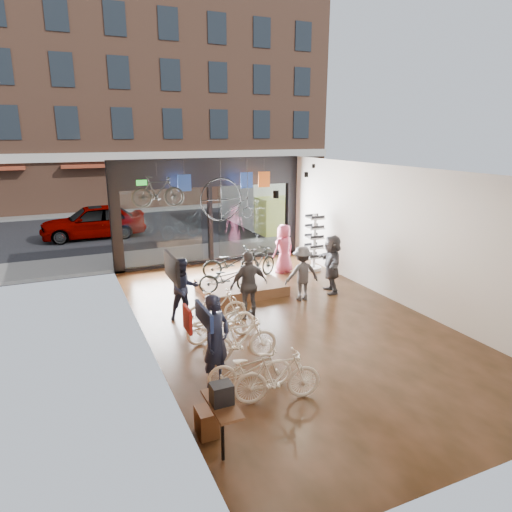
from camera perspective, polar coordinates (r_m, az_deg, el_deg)
ground_plane at (r=11.89m, az=3.67°, el=-8.03°), size 7.00×12.00×0.04m
ceiling at (r=10.97m, az=4.01°, el=10.76°), size 7.00×12.00×0.04m
wall_left at (r=10.18m, az=-14.01°, el=-1.01°), size 0.04×12.00×3.80m
wall_right at (r=13.25m, az=17.46°, el=2.45°), size 0.04×12.00×3.80m
wall_back at (r=6.86m, az=28.28°, el=-10.43°), size 7.00×0.04×3.80m
storefront at (r=16.71m, az=-5.79°, el=5.58°), size 7.00×0.26×3.80m
exit_sign at (r=15.86m, az=-14.12°, el=8.89°), size 0.35×0.06×0.18m
street_road at (r=25.62m, az=-12.03°, el=4.31°), size 30.00×18.00×0.02m
sidewalk_near at (r=18.21m, az=-6.82°, el=0.42°), size 30.00×2.40×0.12m
sidewalk_far at (r=29.48m, az=-13.70°, el=5.73°), size 30.00×2.00×0.12m
opposite_building at (r=31.67m, az=-15.40°, el=18.87°), size 26.00×5.00×14.00m
street_car at (r=22.06m, az=-19.69°, el=4.12°), size 4.54×1.83×1.55m
box_truck at (r=23.02m, az=0.89°, el=6.71°), size 2.17×6.52×2.57m
floor_bike_1 at (r=8.35m, az=2.69°, el=-14.81°), size 1.66×0.74×0.96m
floor_bike_2 at (r=8.74m, az=-0.75°, el=-13.82°), size 1.67×0.86×0.84m
floor_bike_3 at (r=9.68m, az=-1.89°, el=-10.42°), size 1.62×0.59×0.95m
floor_bike_4 at (r=10.64m, az=-4.40°, el=-8.17°), size 1.76×0.77×0.90m
floor_bike_5 at (r=11.39m, az=-4.96°, el=-6.51°), size 1.56×0.57×0.92m
display_platform at (r=13.79m, az=-1.89°, el=-3.93°), size 2.40×1.80×0.30m
display_bike_left at (r=12.81m, az=-3.61°, el=-2.77°), size 1.69×0.95×0.84m
display_bike_mid at (r=13.92m, az=0.34°, el=-0.93°), size 1.68×1.23×1.00m
display_bike_right at (r=14.10m, az=-3.13°, el=-0.87°), size 1.87×0.92×0.94m
customer_0 at (r=8.69m, az=-4.99°, el=-10.48°), size 0.79×0.72×1.80m
customer_1 at (r=11.79m, az=-8.97°, el=-4.09°), size 0.83×0.67×1.61m
customer_2 at (r=11.70m, az=-0.89°, el=-3.62°), size 1.07×0.50×1.78m
customer_3 at (r=13.03m, az=5.79°, el=-2.20°), size 1.06×0.66×1.57m
customer_4 at (r=15.54m, az=3.49°, el=0.92°), size 0.93×0.73×1.69m
customer_5 at (r=13.77m, az=9.45°, el=-0.98°), size 1.02×1.71×1.76m
sunglasses_rack at (r=15.92m, az=7.25°, el=1.70°), size 0.64×0.55×1.97m
wall_merch at (r=7.23m, az=-7.47°, el=-12.60°), size 0.40×2.40×2.60m
penny_farthing at (r=15.13m, az=-3.31°, el=6.93°), size 1.77×0.06×1.42m
hung_bike at (r=14.27m, az=-12.18°, el=7.85°), size 1.62×0.63×0.95m
jersey_left at (r=15.48m, az=-8.93°, el=9.01°), size 0.45×0.03×0.55m
jersey_mid at (r=16.20m, az=-1.17°, el=9.46°), size 0.45×0.03×0.55m
jersey_right at (r=16.47m, az=1.01°, el=9.55°), size 0.45×0.03×0.55m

